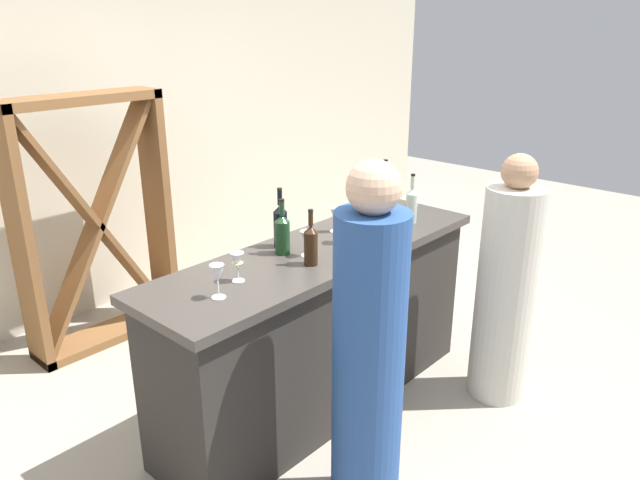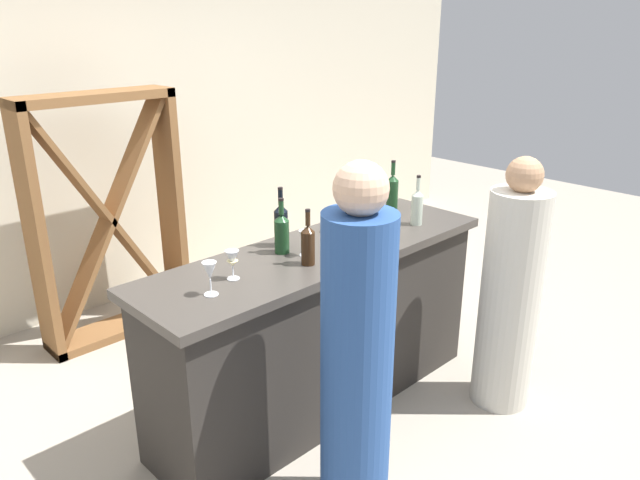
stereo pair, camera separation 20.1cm
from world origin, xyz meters
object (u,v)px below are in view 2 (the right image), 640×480
at_px(wine_glass_near_left, 210,272).
at_px(wine_glass_near_right, 305,238).
at_px(wine_glass_far_center, 377,204).
at_px(person_left_guest, 357,359).
at_px(wine_bottle_second_right_clear_pale, 417,206).
at_px(wine_bottle_rightmost_olive_green, 392,191).
at_px(person_center_guest, 510,295).
at_px(wine_glass_far_right, 338,216).
at_px(wine_rack, 108,219).
at_px(wine_glass_near_center, 344,226).
at_px(wine_bottle_second_left_olive_green, 282,232).
at_px(wine_bottle_leftmost_amber_brown, 308,244).
at_px(wine_glass_far_left, 232,260).
at_px(wine_bottle_center_near_black, 281,224).

bearing_deg(wine_glass_near_left, wine_glass_near_right, 4.95).
distance_m(wine_glass_far_center, person_left_guest, 1.29).
height_order(wine_bottle_second_right_clear_pale, wine_bottle_rightmost_olive_green, wine_bottle_rightmost_olive_green).
bearing_deg(person_center_guest, wine_glass_far_right, 18.10).
xyz_separation_m(wine_rack, wine_glass_far_center, (0.99, -1.57, 0.24)).
relative_size(wine_glass_near_center, person_center_guest, 0.10).
bearing_deg(wine_bottle_second_left_olive_green, person_left_guest, -107.76).
bearing_deg(wine_bottle_second_left_olive_green, wine_rack, 98.98).
distance_m(wine_glass_near_center, wine_glass_near_right, 0.28).
distance_m(wine_rack, wine_glass_near_right, 1.71).
bearing_deg(wine_bottle_second_right_clear_pale, wine_glass_near_center, 171.99).
relative_size(wine_rack, wine_glass_far_center, 10.40).
height_order(wine_glass_near_left, wine_glass_near_center, wine_glass_near_left).
bearing_deg(wine_glass_near_center, wine_bottle_leftmost_amber_brown, -166.82).
bearing_deg(wine_glass_far_right, wine_bottle_leftmost_amber_brown, -152.78).
distance_m(wine_bottle_rightmost_olive_green, wine_glass_near_center, 0.71).
xyz_separation_m(wine_bottle_second_right_clear_pale, wine_glass_far_center, (-0.14, 0.20, -0.00)).
relative_size(wine_bottle_second_left_olive_green, wine_glass_far_left, 2.06).
relative_size(wine_bottle_second_right_clear_pale, person_center_guest, 0.20).
height_order(wine_rack, wine_glass_near_left, wine_rack).
relative_size(wine_glass_far_center, person_center_guest, 0.11).
xyz_separation_m(wine_bottle_center_near_black, wine_glass_far_right, (0.38, -0.06, -0.03)).
bearing_deg(wine_glass_near_center, wine_glass_near_left, -177.49).
xyz_separation_m(wine_rack, wine_bottle_second_right_clear_pale, (1.13, -1.76, 0.24)).
bearing_deg(person_left_guest, wine_bottle_rightmost_olive_green, -73.83).
bearing_deg(wine_rack, person_left_guest, -90.10).
height_order(wine_bottle_second_left_olive_green, wine_glass_near_right, wine_bottle_second_left_olive_green).
bearing_deg(person_left_guest, wine_bottle_second_left_olive_green, -35.94).
distance_m(wine_bottle_rightmost_olive_green, wine_glass_far_right, 0.56).
bearing_deg(wine_bottle_rightmost_olive_green, wine_glass_far_center, -159.40).
distance_m(wine_bottle_leftmost_amber_brown, wine_glass_near_right, 0.12).
bearing_deg(wine_glass_near_right, wine_glass_near_left, -175.05).
height_order(wine_rack, wine_bottle_rightmost_olive_green, wine_rack).
distance_m(wine_glass_near_center, wine_glass_far_right, 0.19).
bearing_deg(wine_rack, wine_bottle_second_left_olive_green, -81.02).
relative_size(wine_glass_near_center, wine_glass_far_right, 1.00).
xyz_separation_m(wine_glass_near_right, wine_glass_far_center, (0.69, 0.10, 0.02)).
bearing_deg(person_left_guest, wine_glass_far_center, -70.80).
height_order(wine_bottle_second_right_clear_pale, person_left_guest, person_left_guest).
distance_m(wine_bottle_second_left_olive_green, wine_glass_far_left, 0.41).
distance_m(wine_bottle_second_left_olive_green, wine_glass_near_right, 0.13).
xyz_separation_m(wine_glass_near_center, person_left_guest, (-0.58, -0.64, -0.31)).
bearing_deg(wine_glass_far_center, wine_bottle_center_near_black, 171.83).
bearing_deg(wine_bottle_leftmost_amber_brown, wine_bottle_center_near_black, 75.51).
relative_size(wine_glass_near_left, wine_glass_far_right, 1.10).
bearing_deg(wine_bottle_leftmost_amber_brown, wine_glass_near_center, 13.18).
relative_size(wine_bottle_center_near_black, wine_glass_near_left, 2.07).
bearing_deg(person_left_guest, wine_glass_near_left, 9.98).
bearing_deg(wine_glass_near_center, wine_bottle_center_near_black, 141.32).
xyz_separation_m(wine_glass_near_right, person_left_guest, (-0.31, -0.66, -0.30)).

